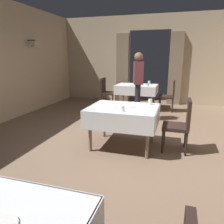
{
  "coord_description": "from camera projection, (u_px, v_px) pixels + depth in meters",
  "views": [
    {
      "loc": [
        1.01,
        -3.63,
        1.63
      ],
      "look_at": [
        -0.15,
        0.2,
        0.59
      ],
      "focal_mm": 34.48,
      "sensor_mm": 36.0,
      "label": 1
    }
  ],
  "objects": [
    {
      "name": "glass_mid_b",
      "position": [
        123.0,
        109.0,
        3.52
      ],
      "size": [
        0.07,
        0.07,
        0.09
      ],
      "primitive_type": "cylinder",
      "color": "silver",
      "rests_on": "dining_table_mid"
    },
    {
      "name": "plate_mid_a",
      "position": [
        110.0,
        107.0,
        3.81
      ],
      "size": [
        0.24,
        0.24,
        0.01
      ],
      "primitive_type": "cylinder",
      "color": "white",
      "rests_on": "dining_table_mid"
    },
    {
      "name": "plate_mid_d",
      "position": [
        130.0,
        106.0,
        3.85
      ],
      "size": [
        0.19,
        0.19,
        0.01
      ],
      "primitive_type": "cylinder",
      "color": "white",
      "rests_on": "dining_table_mid"
    },
    {
      "name": "chair_far_right",
      "position": [
        169.0,
        94.0,
        6.47
      ],
      "size": [
        0.44,
        0.44,
        0.93
      ],
      "color": "black",
      "rests_on": "ground"
    },
    {
      "name": "glass_far_a",
      "position": [
        149.0,
        83.0,
        6.87
      ],
      "size": [
        0.08,
        0.08,
        0.12
      ],
      "primitive_type": "cylinder",
      "color": "silver",
      "rests_on": "dining_table_far"
    },
    {
      "name": "glass_mid_c",
      "position": [
        150.0,
        102.0,
        3.98
      ],
      "size": [
        0.07,
        0.07,
        0.11
      ],
      "primitive_type": "cylinder",
      "color": "silver",
      "rests_on": "dining_table_mid"
    },
    {
      "name": "ground",
      "position": [
        116.0,
        145.0,
        4.06
      ],
      "size": [
        10.08,
        10.08,
        0.0
      ],
      "primitive_type": "plane",
      "color": "#7A604C"
    },
    {
      "name": "glass_far_b",
      "position": [
        148.0,
        85.0,
        6.47
      ],
      "size": [
        0.07,
        0.07,
        0.08
      ],
      "primitive_type": "cylinder",
      "color": "silver",
      "rests_on": "dining_table_far"
    },
    {
      "name": "dining_table_mid",
      "position": [
        123.0,
        113.0,
        3.86
      ],
      "size": [
        1.23,
        0.98,
        0.75
      ],
      "color": "#7A604C",
      "rests_on": "ground"
    },
    {
      "name": "dining_table_far",
      "position": [
        137.0,
        88.0,
        6.83
      ],
      "size": [
        1.28,
        0.88,
        0.75
      ],
      "color": "#7A604C",
      "rests_on": "ground"
    },
    {
      "name": "chair_mid_right",
      "position": [
        181.0,
        123.0,
        3.7
      ],
      "size": [
        0.44,
        0.44,
        0.93
      ],
      "color": "black",
      "rests_on": "ground"
    },
    {
      "name": "glass_far_c",
      "position": [
        138.0,
        84.0,
        6.76
      ],
      "size": [
        0.08,
        0.08,
        0.08
      ],
      "primitive_type": "cylinder",
      "color": "silver",
      "rests_on": "dining_table_far"
    },
    {
      "name": "person_waiter_by_doorway",
      "position": [
        138.0,
        81.0,
        5.4
      ],
      "size": [
        0.31,
        0.41,
        1.72
      ],
      "color": "black",
      "rests_on": "ground"
    },
    {
      "name": "chair_far_left",
      "position": [
        106.0,
        91.0,
        7.17
      ],
      "size": [
        0.44,
        0.44,
        0.93
      ],
      "color": "black",
      "rests_on": "ground"
    },
    {
      "name": "wall_back",
      "position": [
        149.0,
        60.0,
        7.55
      ],
      "size": [
        6.4,
        0.27,
        3.0
      ],
      "color": "tan",
      "rests_on": "ground"
    },
    {
      "name": "plate_far_d",
      "position": [
        131.0,
        85.0,
        6.61
      ],
      "size": [
        0.18,
        0.18,
        0.01
      ],
      "primitive_type": "cylinder",
      "color": "white",
      "rests_on": "dining_table_far"
    }
  ]
}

